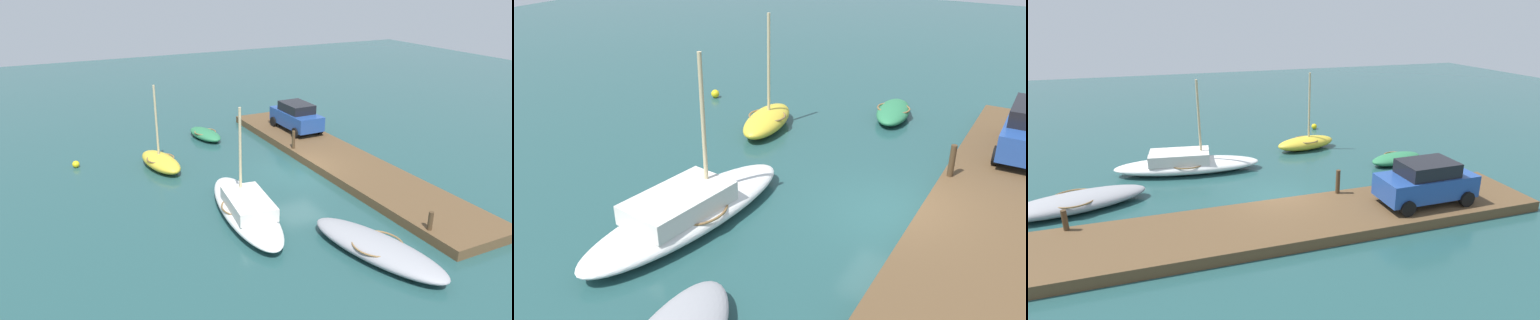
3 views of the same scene
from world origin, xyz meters
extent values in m
plane|color=#234C4C|center=(0.00, 0.00, 0.00)|extent=(84.00, 84.00, 0.00)
cube|color=brown|center=(0.00, -2.60, 0.22)|extent=(20.23, 3.68, 0.44)
ellipsoid|color=white|center=(-3.42, 4.80, 0.37)|extent=(7.57, 2.98, 0.74)
torus|color=olive|center=(-3.42, 4.80, 0.57)|extent=(2.41, 2.41, 0.07)
cube|color=silver|center=(-3.80, 4.85, 0.87)|extent=(3.18, 2.02, 0.55)
cylinder|color=#C6B284|center=(-2.71, 4.71, 2.70)|extent=(0.12, 0.12, 4.21)
ellipsoid|color=#2D7A4C|center=(7.60, 2.55, 0.30)|extent=(3.34, 1.83, 0.59)
torus|color=olive|center=(7.60, 2.55, 0.46)|extent=(1.60, 1.60, 0.07)
ellipsoid|color=gold|center=(3.81, 6.55, 0.39)|extent=(3.91, 2.07, 0.78)
torus|color=olive|center=(3.81, 6.55, 0.60)|extent=(1.75, 1.75, 0.07)
cylinder|color=#C6B284|center=(4.00, 6.59, 2.62)|extent=(0.12, 0.12, 3.99)
cylinder|color=#47331E|center=(2.42, -1.00, 0.97)|extent=(0.19, 0.19, 1.06)
cylinder|color=black|center=(6.83, -2.06, 0.76)|extent=(0.64, 0.23, 0.64)
cylinder|color=black|center=(4.04, -2.10, 0.76)|extent=(0.64, 0.23, 0.64)
sphere|color=yellow|center=(6.03, 10.73, 0.19)|extent=(0.39, 0.39, 0.39)
camera|label=1|loc=(-20.76, 12.81, 10.06)|focal=34.21mm
camera|label=2|loc=(-13.34, -3.61, 8.07)|focal=37.06mm
camera|label=3|loc=(-5.11, -16.61, 8.00)|focal=29.99mm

